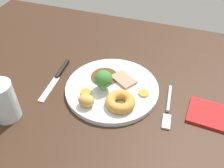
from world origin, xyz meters
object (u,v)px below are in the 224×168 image
fork (168,107)px  water_glass (3,101)px  broccoli_floret (103,80)px  knife (58,76)px  folded_napkin (210,115)px  dinner_plate (112,88)px  carrot_coin_back (144,93)px  roast_potato_left (88,101)px  meat_slice_main (124,80)px  carrot_coin_front (86,93)px  yorkshire_pudding (120,101)px

fork → water_glass: (37.76, 15.66, 4.86)cm
broccoli_floret → knife: (15.28, -1.67, -4.25)cm
folded_napkin → dinner_plate: bearing=-1.4°
carrot_coin_back → water_glass: 35.46cm
roast_potato_left → broccoli_floret: broccoli_floret is taller
broccoli_floret → fork: broccoli_floret is taller
meat_slice_main → carrot_coin_front: (8.20, 8.37, -0.09)cm
roast_potato_left → broccoli_floret: (-1.56, -7.26, 1.61)cm
yorkshire_pudding → broccoli_floret: broccoli_floret is taller
meat_slice_main → water_glass: water_glass is taller
carrot_coin_back → folded_napkin: bearing=177.7°
broccoli_floret → folded_napkin: (-28.53, -0.78, -4.30)cm
roast_potato_left → knife: 16.58cm
meat_slice_main → broccoli_floret: broccoli_floret is taller
yorkshire_pudding → knife: bearing=-15.8°
carrot_coin_back → dinner_plate: bearing=0.2°
meat_slice_main → folded_napkin: 24.67cm
dinner_plate → knife: size_ratio=1.40×
dinner_plate → knife: bearing=-0.7°
carrot_coin_back → water_glass: size_ratio=0.26×
knife → water_glass: size_ratio=1.77×
yorkshire_pudding → folded_napkin: yorkshire_pudding is taller
broccoli_floret → dinner_plate: bearing=-142.9°
dinner_plate → meat_slice_main: meat_slice_main is taller
dinner_plate → fork: size_ratio=1.70×
roast_potato_left → carrot_coin_front: (2.38, -3.86, -1.38)cm
carrot_coin_back → knife: size_ratio=0.15×
yorkshire_pudding → roast_potato_left: (7.76, 2.86, 0.39)cm
carrot_coin_front → carrot_coin_back: bearing=-161.8°
dinner_plate → carrot_coin_front: size_ratio=8.88×
yorkshire_pudding → carrot_coin_back: yorkshire_pudding is taller
dinner_plate → yorkshire_pudding: 7.52cm
meat_slice_main → fork: bearing=159.2°
water_glass → folded_napkin: water_glass is taller
roast_potato_left → fork: bearing=-160.3°
meat_slice_main → carrot_coin_front: meat_slice_main is taller
fork → water_glass: water_glass is taller
knife → water_glass: water_glass is taller
carrot_coin_front → broccoli_floret: 6.00cm
carrot_coin_back → fork: size_ratio=0.18×
dinner_plate → carrot_coin_front: (5.86, 4.85, 1.01)cm
broccoli_floret → fork: bearing=179.2°
meat_slice_main → folded_napkin: (-24.27, 4.19, -1.40)cm
carrot_coin_back → water_glass: (30.70, 17.38, 3.58)cm
fork → water_glass: size_ratio=1.46×
carrot_coin_front → knife: (11.34, -5.07, -1.25)cm
yorkshire_pudding → carrot_coin_front: 10.24cm
dinner_plate → water_glass: (21.69, 17.35, 4.55)cm
broccoli_floret → carrot_coin_back: bearing=-172.3°
knife → carrot_coin_back: bearing=86.3°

